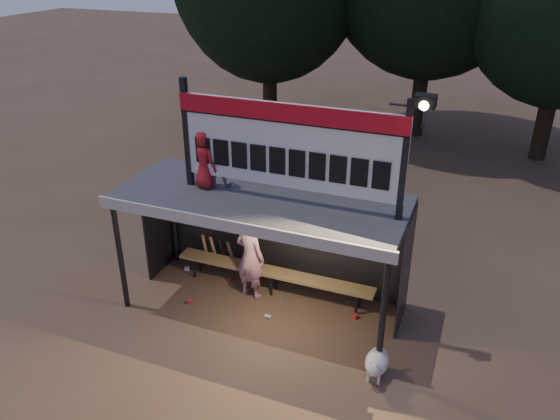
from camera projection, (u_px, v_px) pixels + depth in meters
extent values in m
plane|color=#503928|center=(262.00, 307.00, 10.31)|extent=(80.00, 80.00, 0.00)
imported|color=silver|center=(250.00, 257.00, 10.30)|extent=(0.70, 0.54, 1.70)
imported|color=gray|center=(217.00, 159.00, 9.45)|extent=(0.56, 0.49, 0.99)
imported|color=#AB1A1E|center=(204.00, 159.00, 9.41)|extent=(0.60, 0.52, 1.03)
cube|color=#3B3B3E|center=(260.00, 199.00, 9.31)|extent=(5.00, 2.00, 0.12)
cube|color=beige|center=(234.00, 227.00, 8.48)|extent=(5.10, 0.06, 0.20)
cylinder|color=black|center=(120.00, 256.00, 9.87)|extent=(0.10, 0.10, 2.20)
cylinder|color=black|center=(383.00, 316.00, 8.28)|extent=(0.10, 0.10, 2.20)
cylinder|color=black|center=(173.00, 214.00, 11.37)|extent=(0.10, 0.10, 2.20)
cylinder|color=black|center=(404.00, 259.00, 9.78)|extent=(0.10, 0.10, 2.20)
cube|color=black|center=(282.00, 232.00, 10.66)|extent=(5.00, 0.04, 2.20)
cube|color=black|center=(158.00, 222.00, 11.07)|extent=(0.04, 1.00, 2.20)
cube|color=black|center=(406.00, 271.00, 9.41)|extent=(0.04, 1.00, 2.20)
cylinder|color=black|center=(282.00, 183.00, 10.19)|extent=(5.00, 0.06, 0.06)
cube|color=black|center=(187.00, 133.00, 9.31)|extent=(0.10, 0.10, 1.90)
cube|color=black|center=(405.00, 162.00, 8.08)|extent=(0.10, 0.10, 1.90)
cube|color=silver|center=(288.00, 146.00, 8.70)|extent=(3.80, 0.08, 1.40)
cube|color=red|center=(287.00, 113.00, 8.41)|extent=(3.80, 0.04, 0.28)
cube|color=black|center=(287.00, 123.00, 8.47)|extent=(3.80, 0.02, 0.03)
cube|color=black|center=(203.00, 150.00, 9.27)|extent=(0.27, 0.03, 0.45)
cube|color=black|center=(221.00, 153.00, 9.16)|extent=(0.27, 0.03, 0.45)
cube|color=black|center=(239.00, 155.00, 9.05)|extent=(0.27, 0.03, 0.45)
cube|color=black|center=(258.00, 158.00, 8.93)|extent=(0.27, 0.03, 0.45)
cube|color=black|center=(277.00, 161.00, 8.82)|extent=(0.27, 0.03, 0.45)
cube|color=black|center=(297.00, 164.00, 8.71)|extent=(0.27, 0.03, 0.45)
cube|color=black|center=(317.00, 166.00, 8.60)|extent=(0.27, 0.03, 0.45)
cube|color=black|center=(338.00, 169.00, 8.48)|extent=(0.27, 0.03, 0.45)
cube|color=black|center=(359.00, 173.00, 8.37)|extent=(0.27, 0.03, 0.45)
cube|color=black|center=(381.00, 176.00, 8.26)|extent=(0.27, 0.03, 0.45)
cylinder|color=black|center=(407.00, 105.00, 7.73)|extent=(0.50, 0.04, 0.04)
cylinder|color=black|center=(424.00, 118.00, 7.71)|extent=(0.04, 0.04, 0.30)
cube|color=black|center=(425.00, 101.00, 7.56)|extent=(0.30, 0.22, 0.18)
sphere|color=#FFD88C|center=(424.00, 105.00, 7.50)|extent=(0.14, 0.14, 0.14)
cube|color=#987B48|center=(273.00, 272.00, 10.57)|extent=(4.00, 0.35, 0.06)
cylinder|color=black|center=(194.00, 268.00, 11.13)|extent=(0.05, 0.05, 0.45)
cylinder|color=black|center=(200.00, 262.00, 11.33)|extent=(0.05, 0.05, 0.45)
cylinder|color=black|center=(271.00, 285.00, 10.57)|extent=(0.05, 0.05, 0.45)
cylinder|color=black|center=(276.00, 279.00, 10.77)|extent=(0.05, 0.05, 0.45)
cylinder|color=black|center=(356.00, 304.00, 10.00)|extent=(0.05, 0.05, 0.45)
cylinder|color=black|center=(360.00, 297.00, 10.20)|extent=(0.05, 0.05, 0.45)
cylinder|color=#2F2115|center=(270.00, 79.00, 19.14)|extent=(0.50, 0.50, 3.74)
cylinder|color=black|center=(421.00, 76.00, 18.64)|extent=(0.50, 0.50, 4.18)
cylinder|color=black|center=(548.00, 104.00, 16.63)|extent=(0.50, 0.50, 3.52)
ellipsoid|color=silver|center=(377.00, 362.00, 8.57)|extent=(0.36, 0.58, 0.36)
sphere|color=silver|center=(373.00, 369.00, 8.30)|extent=(0.22, 0.22, 0.22)
cone|color=beige|center=(372.00, 374.00, 8.23)|extent=(0.10, 0.10, 0.10)
cone|color=beige|center=(370.00, 364.00, 8.26)|extent=(0.06, 0.06, 0.07)
cone|color=beige|center=(377.00, 366.00, 8.22)|extent=(0.06, 0.06, 0.07)
cylinder|color=#F0E6CF|center=(368.00, 377.00, 8.53)|extent=(0.05, 0.05, 0.18)
cylinder|color=silver|center=(379.00, 379.00, 8.48)|extent=(0.05, 0.05, 0.18)
cylinder|color=beige|center=(374.00, 362.00, 8.83)|extent=(0.05, 0.05, 0.18)
cylinder|color=beige|center=(383.00, 364.00, 8.78)|extent=(0.05, 0.05, 0.18)
cylinder|color=white|center=(381.00, 346.00, 8.79)|extent=(0.04, 0.16, 0.14)
cylinder|color=#9E7049|center=(206.00, 251.00, 11.34)|extent=(0.08, 0.27, 0.84)
cylinder|color=#9C7049|center=(214.00, 253.00, 11.27)|extent=(0.07, 0.30, 0.83)
cylinder|color=black|center=(223.00, 254.00, 11.21)|extent=(0.07, 0.32, 0.83)
cylinder|color=olive|center=(232.00, 256.00, 11.14)|extent=(0.07, 0.35, 0.82)
cube|color=red|center=(190.00, 302.00, 10.39)|extent=(0.11, 0.09, 0.08)
cylinder|color=#B5B5BA|center=(282.00, 299.00, 10.49)|extent=(0.10, 0.14, 0.07)
cube|color=silver|center=(187.00, 268.00, 11.45)|extent=(0.12, 0.10, 0.08)
cylinder|color=#AA211D|center=(231.00, 278.00, 11.13)|extent=(0.09, 0.13, 0.07)
cube|color=#A5A5A9|center=(250.00, 279.00, 11.08)|extent=(0.10, 0.12, 0.08)
cylinder|color=beige|center=(268.00, 317.00, 9.99)|extent=(0.12, 0.07, 0.07)
cube|color=red|center=(355.00, 316.00, 9.99)|extent=(0.12, 0.12, 0.08)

